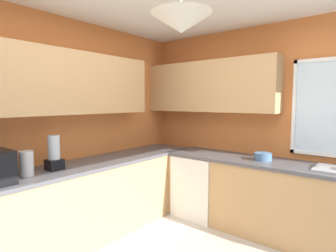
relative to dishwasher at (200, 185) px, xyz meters
name	(u,v)px	position (x,y,z in m)	size (l,w,h in m)	color
room_shell	(155,79)	(0.05, -1.00, 1.41)	(3.68, 3.95, 2.63)	#D17238
counter_run_left	(73,205)	(-0.66, -1.58, 0.02)	(0.65, 3.56, 0.89)	tan
counter_run_back	(275,199)	(1.02, 0.03, 0.02)	(2.77, 0.65, 0.89)	tan
dishwasher	(200,185)	(0.00, 0.00, 0.00)	(0.60, 0.60, 0.85)	white
kettle	(27,163)	(-0.64, -2.06, 0.59)	(0.13, 0.13, 0.24)	#B7B7BC
bowl	(263,157)	(0.86, 0.03, 0.51)	(0.20, 0.20, 0.09)	#4C7099
blender_appliance	(54,154)	(-0.66, -1.78, 0.63)	(0.15, 0.15, 0.36)	black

